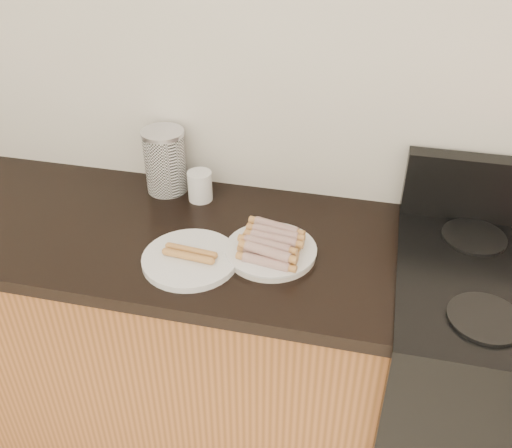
% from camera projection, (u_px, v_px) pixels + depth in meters
% --- Properties ---
extents(wall_back, '(4.00, 0.04, 2.60)m').
position_uv_depth(wall_back, '(278.00, 71.00, 1.65)').
color(wall_back, silver).
rests_on(wall_back, ground).
extents(cabinet_base, '(2.20, 0.59, 0.86)m').
position_uv_depth(cabinet_base, '(63.00, 323.00, 2.02)').
color(cabinet_base, brown).
rests_on(cabinet_base, floor).
extents(counter_slab, '(2.20, 0.62, 0.04)m').
position_uv_depth(counter_slab, '(35.00, 218.00, 1.77)').
color(counter_slab, black).
rests_on(counter_slab, cabinet_base).
extents(stove, '(0.76, 0.65, 0.91)m').
position_uv_depth(stove, '(504.00, 400.00, 1.72)').
color(stove, black).
rests_on(stove, floor).
extents(burner_near_left, '(0.18, 0.18, 0.01)m').
position_uv_depth(burner_near_left, '(485.00, 318.00, 1.35)').
color(burner_near_left, black).
rests_on(burner_near_left, stove).
extents(burner_far_left, '(0.18, 0.18, 0.01)m').
position_uv_depth(burner_far_left, '(474.00, 237.00, 1.63)').
color(burner_far_left, black).
rests_on(burner_far_left, stove).
extents(main_plate, '(0.26, 0.26, 0.02)m').
position_uv_depth(main_plate, '(271.00, 252.00, 1.58)').
color(main_plate, white).
rests_on(main_plate, counter_slab).
extents(side_plate, '(0.35, 0.35, 0.02)m').
position_uv_depth(side_plate, '(190.00, 259.00, 1.55)').
color(side_plate, silver).
rests_on(side_plate, counter_slab).
extents(hotdog_pile, '(0.13, 0.20, 0.05)m').
position_uv_depth(hotdog_pile, '(271.00, 242.00, 1.56)').
color(hotdog_pile, maroon).
rests_on(hotdog_pile, main_plate).
extents(plain_sausages, '(0.14, 0.06, 0.02)m').
position_uv_depth(plain_sausages, '(190.00, 253.00, 1.54)').
color(plain_sausages, '#CA7353').
rests_on(plain_sausages, side_plate).
extents(canister, '(0.14, 0.14, 0.21)m').
position_uv_depth(canister, '(165.00, 161.00, 1.81)').
color(canister, white).
rests_on(canister, counter_slab).
extents(mug, '(0.10, 0.10, 0.10)m').
position_uv_depth(mug, '(200.00, 186.00, 1.80)').
color(mug, silver).
rests_on(mug, counter_slab).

